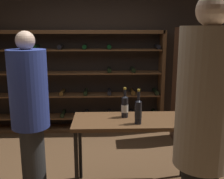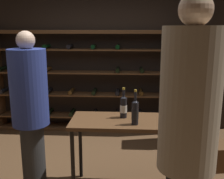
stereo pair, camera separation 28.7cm
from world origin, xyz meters
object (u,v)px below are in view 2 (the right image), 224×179
at_px(wine_rack, 83,82).
at_px(tasting_table, 133,128).
at_px(display_cabinet, 197,87).
at_px(person_bystander_dark_jacket, 30,105).
at_px(wine_bottle_red_label, 135,112).
at_px(wine_bottle_black_capsule, 124,107).
at_px(wine_glass_stemmed_right, 188,116).
at_px(person_host_in_suit, 188,132).

bearing_deg(wine_rack, tasting_table, -65.62).
bearing_deg(wine_rack, display_cabinet, -13.86).
bearing_deg(display_cabinet, person_bystander_dark_jacket, -146.77).
height_order(display_cabinet, wine_bottle_red_label, display_cabinet).
relative_size(tasting_table, wine_bottle_black_capsule, 3.98).
bearing_deg(wine_glass_stemmed_right, tasting_table, 170.34).
distance_m(wine_rack, wine_bottle_black_capsule, 1.98).
height_order(tasting_table, wine_bottle_black_capsule, wine_bottle_black_capsule).
xyz_separation_m(person_bystander_dark_jacket, wine_glass_stemmed_right, (1.74, -0.09, -0.07)).
distance_m(display_cabinet, wine_glass_stemmed_right, 1.61).
distance_m(wine_rack, wine_glass_stemmed_right, 2.48).
xyz_separation_m(tasting_table, display_cabinet, (1.05, 1.44, 0.17)).
bearing_deg(person_host_in_suit, display_cabinet, -16.18).
bearing_deg(wine_glass_stemmed_right, wine_bottle_black_capsule, 165.35).
xyz_separation_m(tasting_table, person_host_in_suit, (0.35, -1.11, 0.39)).
height_order(person_bystander_dark_jacket, wine_bottle_black_capsule, person_bystander_dark_jacket).
relative_size(wine_bottle_red_label, wine_bottle_black_capsule, 1.09).
bearing_deg(person_host_in_suit, tasting_table, 16.75).
bearing_deg(tasting_table, wine_bottle_black_capsule, 142.84).
bearing_deg(display_cabinet, person_host_in_suit, -105.43).
bearing_deg(tasting_table, wine_bottle_red_label, -82.80).
relative_size(wine_rack, display_cabinet, 1.72).
bearing_deg(person_bystander_dark_jacket, wine_bottle_red_label, 29.54).
distance_m(wine_bottle_red_label, wine_glass_stemmed_right, 0.57).
bearing_deg(person_host_in_suit, wine_rack, 21.18).
bearing_deg(tasting_table, wine_rack, 114.38).
bearing_deg(wine_bottle_red_label, wine_rack, 113.29).
bearing_deg(wine_bottle_red_label, wine_glass_stemmed_right, 4.36).
relative_size(person_host_in_suit, wine_bottle_red_label, 5.48).
bearing_deg(wine_glass_stemmed_right, wine_rack, 125.80).
distance_m(tasting_table, wine_bottle_red_label, 0.27).
distance_m(wine_rack, person_bystander_dark_jacket, 1.95).
height_order(wine_rack, person_bystander_dark_jacket, person_bystander_dark_jacket).
height_order(tasting_table, wine_glass_stemmed_right, wine_glass_stemmed_right).
height_order(wine_bottle_red_label, wine_bottle_black_capsule, wine_bottle_red_label).
relative_size(wine_rack, tasting_table, 2.33).
height_order(tasting_table, person_host_in_suit, person_host_in_suit).
relative_size(wine_bottle_black_capsule, wine_glass_stemmed_right, 2.80).
bearing_deg(wine_bottle_red_label, person_host_in_suit, -71.05).
bearing_deg(wine_bottle_red_label, person_bystander_dark_jacket, 173.48).
height_order(wine_rack, wine_glass_stemmed_right, wine_rack).
relative_size(display_cabinet, wine_bottle_black_capsule, 5.40).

